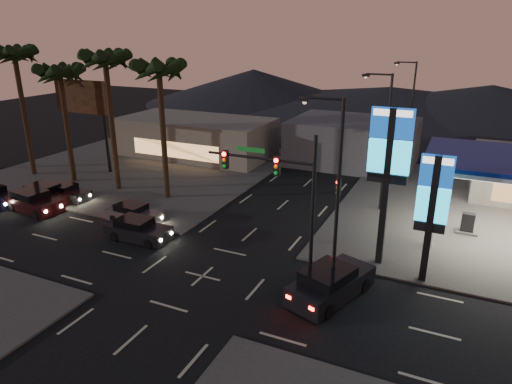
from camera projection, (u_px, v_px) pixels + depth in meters
The scene contains 25 objects.
ground at pixel (203, 276), 25.03m from camera, with size 140.00×140.00×0.00m, color black.
corner_lot_nw at pixel (147, 167), 45.03m from camera, with size 24.00×24.00×0.12m, color #47443F.
pylon_sign_tall at pixel (389, 157), 24.24m from camera, with size 2.20×0.35×9.00m.
pylon_sign_short at pixel (433, 200), 22.98m from camera, with size 1.60×0.35×7.00m.
traffic_signal_mast at pixel (281, 185), 23.50m from camera, with size 6.10×0.39×8.00m.
pedestal_signal at pixel (337, 201), 27.85m from camera, with size 0.32×0.39×4.30m.
streetlight_near at pixel (334, 190), 21.29m from camera, with size 2.14×0.25×10.00m.
streetlight_mid at pixel (384, 135), 32.41m from camera, with size 2.14×0.25×10.00m.
streetlight_far at pixel (409, 107), 44.39m from camera, with size 2.14×0.25×10.00m.
palm_a at pixel (159, 78), 33.57m from camera, with size 4.41×4.41×10.86m.
palm_b at pixel (106, 68), 35.36m from camera, with size 4.41×4.41×11.46m.
palm_c at pixel (60, 80), 37.70m from camera, with size 4.41×4.41×10.26m.
palm_d at pixel (16, 62), 39.26m from camera, with size 4.41×4.41×11.66m.
billboard at pixel (82, 104), 42.14m from camera, with size 6.00×0.30×8.50m.
building_far_west at pixel (196, 137), 48.72m from camera, with size 16.00×8.00×4.00m, color #726B5B.
building_far_mid at pixel (353, 142), 45.75m from camera, with size 12.00×9.00×4.40m, color #4C4C51.
hill_left at pixel (253, 86), 85.25m from camera, with size 40.00×40.00×6.00m, color black.
hill_right at pixel (490, 102), 69.60m from camera, with size 50.00×50.00×5.00m, color black.
hill_center at pixel (390, 99), 75.70m from camera, with size 60.00×60.00×4.00m, color black.
car_lane_a_front at pixel (138, 230), 29.28m from camera, with size 4.35×1.90×1.40m.
car_lane_a_mid at pixel (33, 202), 33.91m from camera, with size 4.87×2.45×1.54m.
car_lane_b_front at pixel (134, 214), 31.91m from camera, with size 4.15×1.95×1.32m.
car_lane_b_mid at pixel (65, 193), 36.05m from camera, with size 4.11×1.76×1.33m.
car_lane_b_rear at pixel (46, 195), 35.46m from camera, with size 4.59×2.00×1.48m.
suv_station at pixel (330, 283), 22.82m from camera, with size 3.65×5.43×1.68m.
Camera 1 is at (11.92, -18.78, 12.73)m, focal length 32.00 mm.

